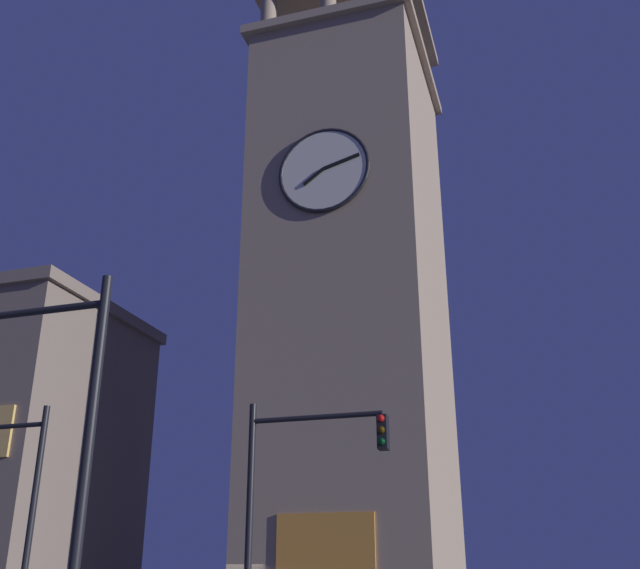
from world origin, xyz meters
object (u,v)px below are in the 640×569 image
(clocktower, at_px, (353,305))
(traffic_signal_far, at_px, (24,418))
(traffic_signal_near, at_px, (1,493))
(traffic_signal_mid, at_px, (293,490))

(clocktower, height_order, traffic_signal_far, clocktower)
(traffic_signal_near, xyz_separation_m, traffic_signal_mid, (-7.40, -0.34, -0.13))
(traffic_signal_near, bearing_deg, traffic_signal_far, 131.10)
(traffic_signal_mid, xyz_separation_m, traffic_signal_far, (2.10, 6.43, 0.45))
(traffic_signal_near, distance_m, traffic_signal_far, 8.08)
(traffic_signal_mid, bearing_deg, traffic_signal_near, 2.66)
(clocktower, height_order, traffic_signal_near, clocktower)
(clocktower, xyz_separation_m, traffic_signal_mid, (-1.55, 11.41, -8.50))
(clocktower, distance_m, traffic_signal_mid, 14.31)
(traffic_signal_mid, relative_size, traffic_signal_far, 0.90)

